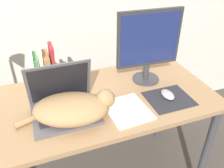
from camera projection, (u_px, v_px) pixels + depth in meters
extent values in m
cube|color=#93704C|center=(90.00, 102.00, 1.34)|extent=(1.43, 0.66, 0.03)
cylinder|color=#38383D|center=(206.00, 152.00, 1.51)|extent=(0.04, 0.04, 0.73)
cylinder|color=#38383D|center=(161.00, 103.00, 1.95)|extent=(0.04, 0.04, 0.73)
cube|color=#4C4C51|center=(65.00, 114.00, 1.21)|extent=(0.33, 0.26, 0.02)
cube|color=#28282D|center=(66.00, 114.00, 1.19)|extent=(0.27, 0.14, 0.00)
cube|color=#4C4C51|center=(59.00, 83.00, 1.21)|extent=(0.33, 0.08, 0.25)
cube|color=black|center=(59.00, 83.00, 1.21)|extent=(0.29, 0.07, 0.22)
ellipsoid|color=#99754C|center=(71.00, 109.00, 1.17)|extent=(0.43, 0.34, 0.12)
sphere|color=#99754C|center=(105.00, 99.00, 1.19)|extent=(0.10, 0.10, 0.10)
cone|color=#99754C|center=(107.00, 90.00, 1.20)|extent=(0.04, 0.04, 0.03)
cone|color=#99754C|center=(107.00, 96.00, 1.15)|extent=(0.04, 0.04, 0.03)
cylinder|color=#99754C|center=(29.00, 120.00, 1.16)|extent=(0.14, 0.07, 0.03)
cylinder|color=#333338|center=(146.00, 79.00, 1.51)|extent=(0.17, 0.17, 0.01)
cylinder|color=#333338|center=(146.00, 71.00, 1.48)|extent=(0.04, 0.04, 0.10)
cube|color=#28282D|center=(149.00, 39.00, 1.36)|extent=(0.39, 0.04, 0.34)
cube|color=navy|center=(150.00, 39.00, 1.35)|extent=(0.36, 0.02, 0.30)
cube|color=#232328|center=(169.00, 99.00, 1.34)|extent=(0.25, 0.22, 0.00)
ellipsoid|color=#99999E|center=(168.00, 94.00, 1.34)|extent=(0.06, 0.10, 0.03)
cube|color=white|center=(32.00, 71.00, 1.38)|extent=(0.03, 0.16, 0.23)
cube|color=#387A42|center=(37.00, 72.00, 1.39)|extent=(0.03, 0.15, 0.20)
cube|color=beige|center=(42.00, 68.00, 1.39)|extent=(0.03, 0.12, 0.25)
cube|color=olive|center=(48.00, 70.00, 1.41)|extent=(0.04, 0.16, 0.21)
cube|color=maroon|center=(52.00, 65.00, 1.40)|extent=(0.03, 0.12, 0.26)
cube|color=silver|center=(127.00, 110.00, 1.25)|extent=(0.23, 0.26, 0.01)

